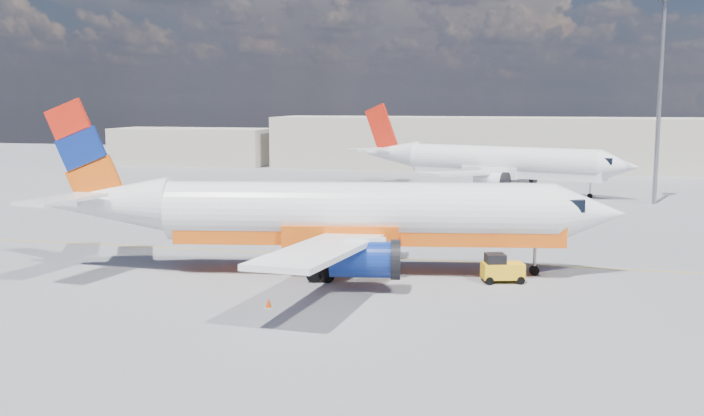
% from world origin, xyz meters
% --- Properties ---
extents(ground, '(240.00, 240.00, 0.00)m').
position_xyz_m(ground, '(0.00, 0.00, 0.00)').
color(ground, slate).
rests_on(ground, ground).
extents(taxi_line, '(70.00, 0.15, 0.01)m').
position_xyz_m(taxi_line, '(0.00, 3.00, 0.01)').
color(taxi_line, gold).
rests_on(taxi_line, ground).
extents(terminal_main, '(70.00, 14.00, 8.00)m').
position_xyz_m(terminal_main, '(5.00, 75.00, 4.00)').
color(terminal_main, beige).
rests_on(terminal_main, ground).
extents(terminal_annex, '(26.00, 10.00, 6.00)m').
position_xyz_m(terminal_annex, '(-45.00, 72.00, 3.00)').
color(terminal_annex, beige).
rests_on(terminal_annex, ground).
extents(main_jet, '(36.29, 28.14, 10.95)m').
position_xyz_m(main_jet, '(-0.43, -2.16, 3.65)').
color(main_jet, white).
rests_on(main_jet, ground).
extents(second_jet, '(33.94, 25.76, 10.31)m').
position_xyz_m(second_jet, '(6.25, 43.91, 3.44)').
color(second_jet, white).
rests_on(second_jet, ground).
extents(gse_tug, '(2.70, 2.11, 1.72)m').
position_xyz_m(gse_tug, '(9.44, -2.36, 0.81)').
color(gse_tug, black).
rests_on(gse_tug, ground).
extents(traffic_cone, '(0.39, 0.39, 0.54)m').
position_xyz_m(traffic_cone, '(-2.04, -11.15, 0.27)').
color(traffic_cone, white).
rests_on(traffic_cone, ground).
extents(floodlight_mast, '(1.55, 1.55, 21.20)m').
position_xyz_m(floodlight_mast, '(23.11, 36.95, 12.71)').
color(floodlight_mast, gray).
rests_on(floodlight_mast, ground).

